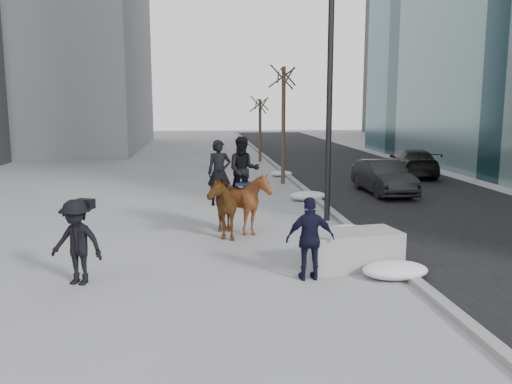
{
  "coord_description": "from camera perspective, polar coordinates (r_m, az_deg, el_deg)",
  "views": [
    {
      "loc": [
        -1.36,
        -11.84,
        3.68
      ],
      "look_at": [
        0.0,
        1.2,
        1.5
      ],
      "focal_mm": 38.0,
      "sensor_mm": 36.0,
      "label": 1
    }
  ],
  "objects": [
    {
      "name": "planter",
      "position": [
        12.42,
        10.12,
        -5.95
      ],
      "size": [
        2.22,
        1.36,
        0.83
      ],
      "primitive_type": "cube",
      "rotation": [
        0.0,
        0.0,
        0.16
      ],
      "color": "#949396",
      "rests_on": "ground"
    },
    {
      "name": "ground",
      "position": [
        12.48,
        0.57,
        -7.72
      ],
      "size": [
        120.0,
        120.0,
        0.0
      ],
      "primitive_type": "plane",
      "color": "gray",
      "rests_on": "ground"
    },
    {
      "name": "tree_near",
      "position": [
        24.52,
        2.91,
        7.62
      ],
      "size": [
        1.2,
        1.2,
        5.82
      ],
      "primitive_type": null,
      "color": "#32291D",
      "rests_on": "ground"
    },
    {
      "name": "camera_crew",
      "position": [
        11.59,
        -18.34,
        -5.0
      ],
      "size": [
        1.29,
        1.01,
        1.75
      ],
      "color": "black",
      "rests_on": "ground"
    },
    {
      "name": "tree_far",
      "position": [
        33.96,
        0.43,
        6.86
      ],
      "size": [
        1.2,
        1.2,
        4.31
      ],
      "primitive_type": null,
      "color": "#3C3023",
      "rests_on": "ground"
    },
    {
      "name": "car_far",
      "position": [
        28.36,
        15.98,
        3.02
      ],
      "size": [
        2.53,
        4.98,
        1.39
      ],
      "primitive_type": "imported",
      "rotation": [
        0.0,
        0.0,
        3.01
      ],
      "color": "black",
      "rests_on": "ground"
    },
    {
      "name": "mounted_left",
      "position": [
        15.02,
        -3.84,
        -0.91
      ],
      "size": [
        1.14,
        2.14,
        2.66
      ],
      "color": "#45260D",
      "rests_on": "ground"
    },
    {
      "name": "lamppost",
      "position": [
        16.98,
        7.78,
        13.79
      ],
      "size": [
        0.25,
        1.06,
        9.09
      ],
      "color": "black",
      "rests_on": "ground"
    },
    {
      "name": "car_near",
      "position": [
        22.52,
        13.27,
        1.53
      ],
      "size": [
        1.57,
        4.18,
        1.36
      ],
      "primitive_type": "imported",
      "rotation": [
        0.0,
        0.0,
        0.03
      ],
      "color": "black",
      "rests_on": "ground"
    },
    {
      "name": "road",
      "position": [
        23.67,
        14.81,
        0.19
      ],
      "size": [
        8.0,
        90.0,
        0.01
      ],
      "primitive_type": "cube",
      "color": "black",
      "rests_on": "ground"
    },
    {
      "name": "mounted_right",
      "position": [
        15.17,
        -1.29,
        -0.36
      ],
      "size": [
        1.48,
        1.66,
        2.74
      ],
      "color": "#491D0E",
      "rests_on": "ground"
    },
    {
      "name": "curb",
      "position": [
        22.57,
        5.28,
        0.16
      ],
      "size": [
        0.25,
        90.0,
        0.12
      ],
      "primitive_type": "cube",
      "color": "gray",
      "rests_on": "ground"
    },
    {
      "name": "snow_piles",
      "position": [
        17.72,
        7.43,
        -2.08
      ],
      "size": [
        1.41,
        16.85,
        0.36
      ],
      "color": "silver",
      "rests_on": "ground"
    },
    {
      "name": "feeder",
      "position": [
        11.34,
        5.73,
        -4.92
      ],
      "size": [
        1.05,
        0.88,
        1.75
      ],
      "color": "black",
      "rests_on": "ground"
    }
  ]
}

